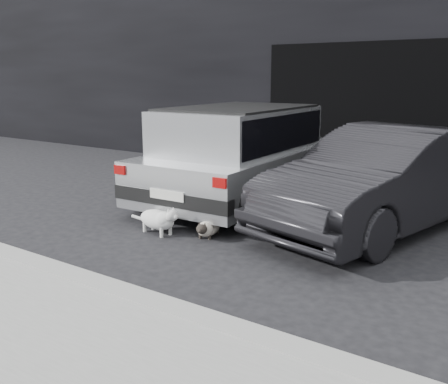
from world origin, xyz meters
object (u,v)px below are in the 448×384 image
Objects in this scene: cat_siamese at (208,228)px; cat_white at (159,219)px; silver_hatchback at (243,150)px; second_car at (385,179)px.

cat_white reaches higher than cat_siamese.
silver_hatchback is at bearing -169.53° from cat_white.
second_car is at bearing 137.94° from cat_white.
silver_hatchback is 1.03× the size of second_car.
silver_hatchback is 2.19m from cat_white.
second_car is 4.77× the size of cat_white.
cat_siamese is (0.65, -1.84, -0.71)m from silver_hatchback.
cat_white is at bearing -90.30° from silver_hatchback.
second_car reaches higher than cat_white.
silver_hatchback reaches higher than cat_white.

